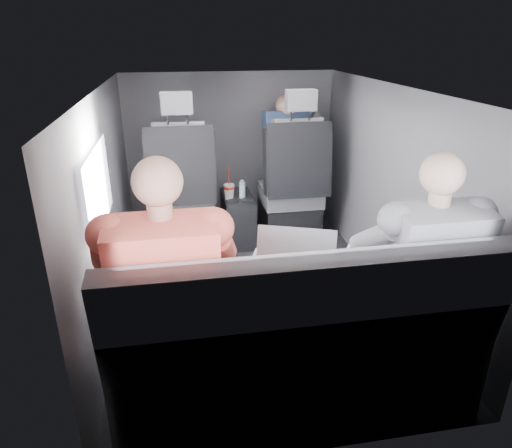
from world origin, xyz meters
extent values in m
plane|color=black|center=(0.00, 0.00, 0.00)|extent=(2.60, 2.60, 0.00)
plane|color=#B2B2AD|center=(0.00, 0.00, 1.35)|extent=(2.60, 2.60, 0.00)
cube|color=#56565B|center=(-0.90, 0.00, 0.68)|extent=(0.02, 2.60, 1.35)
cube|color=#56565B|center=(0.90, 0.00, 0.68)|extent=(0.02, 2.60, 1.35)
cube|color=#56565B|center=(0.00, 1.30, 0.68)|extent=(1.80, 0.02, 1.35)
cube|color=#56565B|center=(0.00, -1.30, 0.68)|extent=(1.80, 0.02, 1.35)
cube|color=white|center=(-0.88, -0.30, 0.90)|extent=(0.02, 0.75, 0.42)
cube|color=black|center=(0.45, 0.67, 0.80)|extent=(0.35, 0.11, 0.59)
cube|color=black|center=(-0.45, 0.92, 0.15)|extent=(0.46, 0.48, 0.30)
cube|color=#5B5B5F|center=(-0.45, 0.90, 0.38)|extent=(0.48, 0.46, 0.14)
cube|color=#5B5B5F|center=(-0.45, 0.70, 0.75)|extent=(0.38, 0.18, 0.61)
cube|color=black|center=(-0.67, 0.70, 0.72)|extent=(0.08, 0.21, 0.53)
cube|color=black|center=(-0.23, 0.70, 0.72)|extent=(0.08, 0.21, 0.53)
cube|color=black|center=(-0.45, 0.64, 0.74)|extent=(0.50, 0.11, 0.58)
cube|color=#5B5B5F|center=(-0.45, 0.66, 1.19)|extent=(0.22, 0.10, 0.15)
cube|color=black|center=(0.45, 0.92, 0.15)|extent=(0.46, 0.48, 0.30)
cube|color=#5B5B5F|center=(0.45, 0.90, 0.38)|extent=(0.48, 0.46, 0.14)
cube|color=#5B5B5F|center=(0.45, 0.70, 0.75)|extent=(0.38, 0.18, 0.61)
cube|color=black|center=(0.23, 0.70, 0.72)|extent=(0.08, 0.21, 0.53)
cube|color=black|center=(0.67, 0.70, 0.72)|extent=(0.08, 0.21, 0.53)
cube|color=black|center=(0.45, 0.64, 0.74)|extent=(0.50, 0.11, 0.58)
cube|color=#5B5B5F|center=(0.45, 0.66, 1.19)|extent=(0.22, 0.10, 0.15)
cube|color=black|center=(0.00, 0.88, 0.20)|extent=(0.24, 0.48, 0.40)
cylinder|color=black|center=(-0.05, 0.76, 0.41)|extent=(0.09, 0.09, 0.01)
cylinder|color=black|center=(0.06, 0.76, 0.41)|extent=(0.09, 0.09, 0.01)
cube|color=#5B5B5F|center=(0.00, -1.02, 0.23)|extent=(1.60, 0.50, 0.45)
cube|color=#5B5B5F|center=(0.00, -1.25, 0.68)|extent=(1.60, 0.17, 0.47)
cylinder|color=red|center=(-0.08, 0.82, 0.50)|extent=(0.09, 0.09, 0.02)
cylinder|color=white|center=(-0.08, 0.82, 0.52)|extent=(0.09, 0.09, 0.01)
cylinder|color=red|center=(-0.08, 0.82, 0.59)|extent=(0.01, 0.01, 0.14)
cylinder|color=#9DB9D4|center=(0.03, 0.83, 0.47)|extent=(0.05, 0.05, 0.13)
cylinder|color=#9DB9D4|center=(0.03, 0.83, 0.54)|extent=(0.03, 0.03, 0.02)
cube|color=silver|center=(-0.59, -0.77, 0.59)|extent=(0.43, 0.39, 0.02)
cube|color=silver|center=(-0.59, -0.79, 0.60)|extent=(0.32, 0.26, 0.00)
cube|color=silver|center=(-0.59, -0.70, 0.60)|extent=(0.12, 0.10, 0.00)
cube|color=silver|center=(-0.59, -0.93, 0.72)|extent=(0.34, 0.23, 0.24)
cube|color=silver|center=(-0.59, -0.92, 0.72)|extent=(0.30, 0.19, 0.21)
cube|color=#A8A8AD|center=(0.03, -0.70, 0.59)|extent=(0.42, 0.36, 0.02)
cube|color=silver|center=(0.03, -0.71, 0.60)|extent=(0.32, 0.23, 0.00)
cube|color=#A8A8AD|center=(0.03, -0.62, 0.60)|extent=(0.12, 0.09, 0.00)
cube|color=#A8A8AD|center=(0.03, -0.86, 0.72)|extent=(0.36, 0.20, 0.24)
cube|color=silver|center=(0.03, -0.85, 0.71)|extent=(0.32, 0.16, 0.20)
cube|color=black|center=(0.61, -0.72, 0.59)|extent=(0.37, 0.28, 0.02)
cube|color=black|center=(0.61, -0.73, 0.60)|extent=(0.29, 0.16, 0.00)
cube|color=black|center=(0.61, -0.65, 0.60)|extent=(0.11, 0.06, 0.00)
cube|color=black|center=(0.61, -0.87, 0.71)|extent=(0.35, 0.11, 0.23)
cube|color=silver|center=(0.61, -0.86, 0.71)|extent=(0.30, 0.09, 0.19)
cube|color=#38383D|center=(-0.66, -0.90, 0.52)|extent=(0.15, 0.45, 0.13)
cube|color=#38383D|center=(-0.44, -0.90, 0.52)|extent=(0.15, 0.45, 0.13)
cube|color=#38383D|center=(-0.66, -0.67, 0.23)|extent=(0.13, 0.13, 0.45)
cube|color=#38383D|center=(-0.44, -0.67, 0.23)|extent=(0.13, 0.13, 0.45)
cube|color=#EA6D4D|center=(-0.55, -1.10, 0.76)|extent=(0.40, 0.27, 0.55)
sphere|color=tan|center=(-0.55, -1.07, 1.16)|extent=(0.18, 0.18, 0.18)
cylinder|color=tan|center=(-0.75, -0.82, 0.67)|extent=(0.11, 0.28, 0.12)
cylinder|color=tan|center=(-0.35, -0.82, 0.67)|extent=(0.11, 0.28, 0.12)
cube|color=navy|center=(0.45, -0.90, 0.51)|extent=(0.15, 0.43, 0.13)
cube|color=navy|center=(0.66, -0.90, 0.51)|extent=(0.15, 0.43, 0.13)
cube|color=navy|center=(0.45, -0.68, 0.23)|extent=(0.13, 0.13, 0.45)
cube|color=navy|center=(0.66, -0.68, 0.23)|extent=(0.13, 0.13, 0.45)
cube|color=slate|center=(0.55, -1.10, 0.75)|extent=(0.39, 0.26, 0.53)
sphere|color=tan|center=(0.55, -1.07, 1.13)|extent=(0.17, 0.17, 0.17)
cylinder|color=tan|center=(0.36, -0.82, 0.66)|extent=(0.11, 0.27, 0.12)
cylinder|color=tan|center=(0.75, -0.82, 0.66)|extent=(0.11, 0.27, 0.12)
cube|color=navy|center=(0.45, 1.08, 0.78)|extent=(0.38, 0.24, 0.55)
sphere|color=tan|center=(0.45, 1.10, 1.09)|extent=(0.19, 0.19, 0.19)
cube|color=navy|center=(0.45, 1.14, 0.49)|extent=(0.32, 0.38, 0.11)
camera|label=1|loc=(-0.48, -2.65, 1.64)|focal=32.00mm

